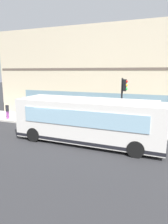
# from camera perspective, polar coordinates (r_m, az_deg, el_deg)

# --- Properties ---
(ground) EXTENTS (120.00, 120.00, 0.00)m
(ground) POSITION_cam_1_polar(r_m,az_deg,el_deg) (14.82, -6.94, -7.69)
(ground) COLOR #2D2D30
(sidewalk_curb) EXTENTS (3.80, 40.00, 0.15)m
(sidewalk_curb) POSITION_cam_1_polar(r_m,az_deg,el_deg) (18.71, -0.45, -3.29)
(sidewalk_curb) COLOR #B2ADA3
(sidewalk_curb) RESTS_ON ground
(building_corner) EXTENTS (6.48, 21.81, 9.18)m
(building_corner) POSITION_cam_1_polar(r_m,az_deg,el_deg) (22.92, 4.33, 10.79)
(building_corner) COLOR beige
(building_corner) RESTS_ON ground
(city_bus_nearside) EXTENTS (2.78, 10.09, 3.07)m
(city_bus_nearside) POSITION_cam_1_polar(r_m,az_deg,el_deg) (13.57, 1.00, -2.57)
(city_bus_nearside) COLOR silver
(city_bus_nearside) RESTS_ON ground
(traffic_light_near_corner) EXTENTS (0.32, 0.49, 4.20)m
(traffic_light_near_corner) POSITION_cam_1_polar(r_m,az_deg,el_deg) (15.95, 11.10, 4.87)
(traffic_light_near_corner) COLOR black
(traffic_light_near_corner) RESTS_ON sidewalk_curb
(fire_hydrant) EXTENTS (0.35, 0.35, 0.74)m
(fire_hydrant) POSITION_cam_1_polar(r_m,az_deg,el_deg) (16.75, 4.69, -3.56)
(fire_hydrant) COLOR red
(fire_hydrant) RESTS_ON sidewalk_curb
(pedestrian_by_light_pole) EXTENTS (0.32, 0.32, 1.56)m
(pedestrian_by_light_pole) POSITION_cam_1_polar(r_m,az_deg,el_deg) (21.59, -20.92, 0.56)
(pedestrian_by_light_pole) COLOR #8C3F8C
(pedestrian_by_light_pole) RESTS_ON sidewalk_curb
(pedestrian_near_building_entrance) EXTENTS (0.32, 0.32, 1.69)m
(pedestrian_near_building_entrance) POSITION_cam_1_polar(r_m,az_deg,el_deg) (18.57, -4.41, -0.12)
(pedestrian_near_building_entrance) COLOR #B23338
(pedestrian_near_building_entrance) RESTS_ON sidewalk_curb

